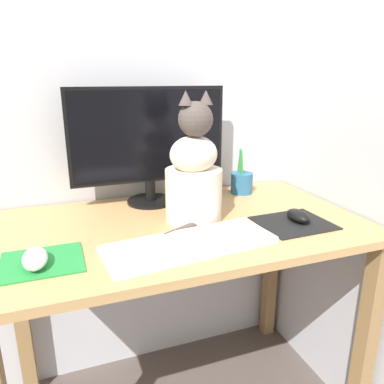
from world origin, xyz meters
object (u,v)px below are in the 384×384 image
object	(u,v)px
computer_mouse_right	(298,216)
cat	(194,175)
pen_cup	(242,182)
monitor	(149,141)
keyboard	(190,244)
computer_mouse_left	(35,258)

from	to	relation	value
computer_mouse_right	cat	world-z (taller)	cat
computer_mouse_right	pen_cup	bearing A→B (deg)	93.25
monitor	keyboard	size ratio (longest dim) A/B	1.15
monitor	pen_cup	size ratio (longest dim) A/B	3.18
computer_mouse_right	cat	distance (m)	0.35
keyboard	cat	distance (m)	0.24
computer_mouse_left	pen_cup	world-z (taller)	pen_cup
keyboard	cat	world-z (taller)	cat
keyboard	pen_cup	xyz separation A→B (m)	(0.36, 0.40, 0.03)
computer_mouse_left	pen_cup	bearing A→B (deg)	26.35
computer_mouse_left	computer_mouse_right	bearing A→B (deg)	1.80
computer_mouse_left	computer_mouse_right	distance (m)	0.76
keyboard	monitor	bearing A→B (deg)	84.22
cat	pen_cup	distance (m)	0.37
keyboard	computer_mouse_right	xyz separation A→B (m)	(0.38, 0.05, 0.01)
computer_mouse_left	pen_cup	distance (m)	0.83
keyboard	computer_mouse_left	bearing A→B (deg)	169.25
cat	pen_cup	world-z (taller)	cat
pen_cup	monitor	bearing A→B (deg)	178.71
keyboard	cat	xyz separation A→B (m)	(0.08, 0.19, 0.14)
keyboard	computer_mouse_left	size ratio (longest dim) A/B	4.23
computer_mouse_left	computer_mouse_right	size ratio (longest dim) A/B	1.18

